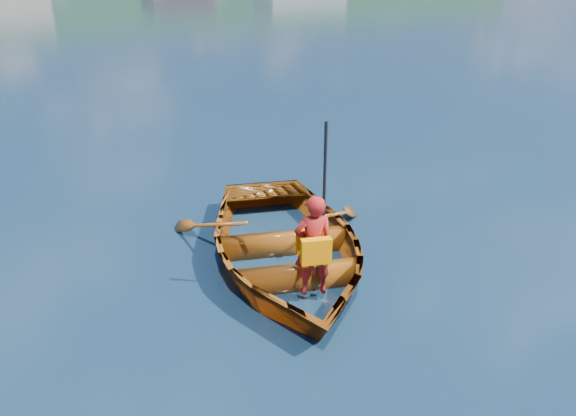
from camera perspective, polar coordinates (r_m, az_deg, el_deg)
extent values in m
plane|color=#0D2341|center=(7.11, -3.14, -6.81)|extent=(600.00, 600.00, 0.00)
imported|color=brown|center=(7.24, -0.34, -3.78)|extent=(3.75, 4.57, 0.83)
imported|color=#A41B17|center=(6.29, 2.60, -3.85)|extent=(0.50, 0.39, 1.21)
cube|color=#FF8A00|center=(6.19, 2.87, -4.40)|extent=(0.35, 0.18, 0.30)
cube|color=#FF8A00|center=(6.39, 2.34, -3.40)|extent=(0.35, 0.16, 0.30)
cube|color=#FF8A00|center=(6.38, 2.57, -5.32)|extent=(0.35, 0.29, 0.05)
cylinder|color=black|center=(6.28, 3.66, 0.04)|extent=(0.04, 0.04, 1.99)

